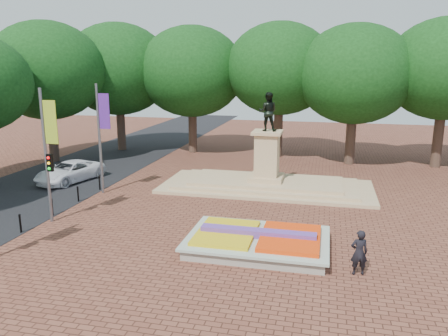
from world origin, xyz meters
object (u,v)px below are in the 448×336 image
(monument, at_px, (266,176))
(pedestrian, at_px, (359,253))
(flower_bed, at_px, (258,241))
(van, at_px, (70,172))

(monument, distance_m, pedestrian, 12.70)
(flower_bed, distance_m, pedestrian, 4.54)
(monument, bearing_deg, van, -173.90)
(flower_bed, bearing_deg, pedestrian, -20.22)
(monument, bearing_deg, flower_bed, -84.13)
(van, relative_size, pedestrian, 2.79)
(flower_bed, relative_size, pedestrian, 3.40)
(flower_bed, height_order, van, van)
(flower_bed, distance_m, van, 17.15)
(flower_bed, relative_size, van, 1.22)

